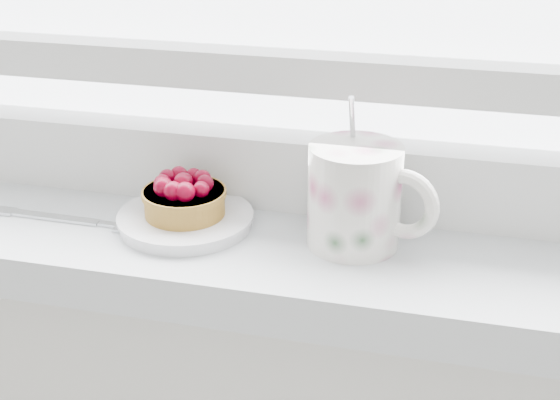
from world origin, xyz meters
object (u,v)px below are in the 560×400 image
(fork, at_px, (83,221))
(raspberry_tart, at_px, (184,196))
(floral_mug, at_px, (358,195))
(saucer, at_px, (186,220))

(fork, bearing_deg, raspberry_tart, 10.18)
(raspberry_tart, xyz_separation_m, floral_mug, (0.16, 0.00, 0.02))
(raspberry_tart, bearing_deg, saucer, 78.39)
(raspberry_tart, height_order, floral_mug, floral_mug)
(raspberry_tart, height_order, fork, raspberry_tart)
(raspberry_tart, distance_m, floral_mug, 0.16)
(fork, bearing_deg, saucer, 10.44)
(floral_mug, bearing_deg, raspberry_tart, -178.83)
(saucer, distance_m, fork, 0.10)
(saucer, xyz_separation_m, raspberry_tart, (-0.00, -0.00, 0.02))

